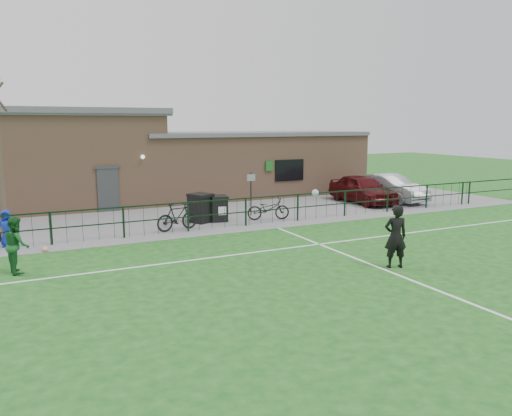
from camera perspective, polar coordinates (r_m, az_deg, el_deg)
name	(u,v)px	position (r m, az deg, el deg)	size (l,w,h in m)	color
ground	(339,285)	(13.56, 9.45, -8.65)	(90.00, 90.00, 0.00)	#185218
paving_strip	(182,208)	(25.45, -8.45, 0.04)	(34.00, 13.00, 0.02)	slate
pitch_line_touch	(226,229)	(20.18, -3.50, -2.42)	(28.00, 0.10, 0.01)	white
pitch_line_mid	(269,250)	(16.83, 1.50, -4.87)	(28.00, 0.10, 0.01)	white
pitch_line_perp	(397,275)	(14.77, 15.84, -7.34)	(0.10, 16.00, 0.01)	white
perimeter_fence	(223,214)	(20.25, -3.74, -0.67)	(28.00, 0.10, 1.20)	black
wheelie_bin_left	(219,209)	(21.68, -4.27, -0.16)	(0.68, 0.77, 1.03)	black
wheelie_bin_right	(200,209)	(21.49, -6.36, -0.11)	(0.76, 0.86, 1.15)	black
sign_post	(251,194)	(22.84, -0.59, 1.61)	(0.06, 0.06, 2.00)	black
car_maroon	(362,189)	(27.14, 12.06, 2.15)	(1.77, 4.41, 1.50)	#480C0F
car_silver	(390,188)	(28.15, 15.04, 2.26)	(1.55, 4.43, 1.46)	#9C9EA3
bicycle_d	(177,217)	(19.99, -8.97, -1.01)	(0.51, 1.81, 1.09)	black
bicycle_e	(268,209)	(21.94, 1.42, -0.08)	(0.65, 1.86, 0.98)	black
spectator_child	(7,228)	(19.18, -26.59, -2.08)	(0.63, 0.41, 1.29)	#132DB6
goalkeeper_kick	(394,236)	(15.27, 15.48, -3.05)	(1.63, 3.06, 2.09)	black
outfield_player	(16,245)	(15.78, -25.69, -3.81)	(0.79, 0.62, 1.63)	#185624
ball_ground	(45,249)	(18.01, -22.98, -4.36)	(0.21, 0.21, 0.21)	white
clubhouse	(148,160)	(27.81, -12.20, 5.33)	(24.25, 5.40, 4.96)	#A07659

